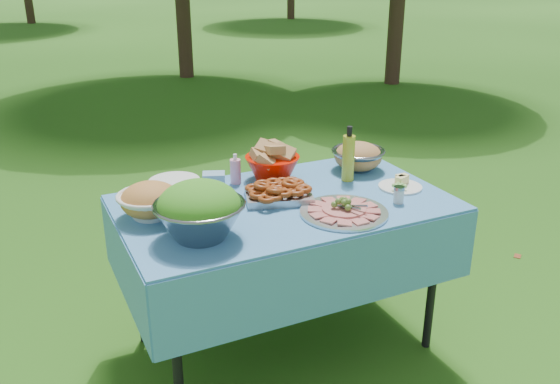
# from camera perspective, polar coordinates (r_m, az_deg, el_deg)

# --- Properties ---
(ground) EXTENTS (80.00, 80.00, 0.00)m
(ground) POSITION_cam_1_polar(r_m,az_deg,el_deg) (3.03, 0.40, -14.29)
(ground) COLOR #143609
(ground) RESTS_ON ground
(picnic_table) EXTENTS (1.46, 0.86, 0.76)m
(picnic_table) POSITION_cam_1_polar(r_m,az_deg,el_deg) (2.82, 0.43, -8.05)
(picnic_table) COLOR #7FCFF4
(picnic_table) RESTS_ON ground
(salad_bowl) EXTENTS (0.43, 0.43, 0.23)m
(salad_bowl) POSITION_cam_1_polar(r_m,az_deg,el_deg) (2.30, -7.77, -1.76)
(salad_bowl) COLOR gray
(salad_bowl) RESTS_ON picnic_table
(pasta_bowl_white) EXTENTS (0.29, 0.29, 0.15)m
(pasta_bowl_white) POSITION_cam_1_polar(r_m,az_deg,el_deg) (2.53, -12.40, -0.76)
(pasta_bowl_white) COLOR white
(pasta_bowl_white) RESTS_ON picnic_table
(plate_stack) EXTENTS (0.25, 0.25, 0.08)m
(plate_stack) POSITION_cam_1_polar(r_m,az_deg,el_deg) (2.75, -10.10, 0.44)
(plate_stack) COLOR white
(plate_stack) RESTS_ON picnic_table
(wipes_box) EXTENTS (0.12, 0.11, 0.09)m
(wipes_box) POSITION_cam_1_polar(r_m,az_deg,el_deg) (2.76, -6.37, 0.92)
(wipes_box) COLOR #7FACD3
(wipes_box) RESTS_ON picnic_table
(sanitizer_bottle) EXTENTS (0.05, 0.05, 0.15)m
(sanitizer_bottle) POSITION_cam_1_polar(r_m,az_deg,el_deg) (2.85, -4.31, 2.25)
(sanitizer_bottle) COLOR pink
(sanitizer_bottle) RESTS_ON picnic_table
(bread_bowl) EXTENTS (0.29, 0.29, 0.18)m
(bread_bowl) POSITION_cam_1_polar(r_m,az_deg,el_deg) (2.89, -0.74, 2.94)
(bread_bowl) COLOR red
(bread_bowl) RESTS_ON picnic_table
(pasta_bowl_steel) EXTENTS (0.33, 0.33, 0.14)m
(pasta_bowl_steel) POSITION_cam_1_polar(r_m,az_deg,el_deg) (3.06, 7.53, 3.47)
(pasta_bowl_steel) COLOR gray
(pasta_bowl_steel) RESTS_ON picnic_table
(fried_tray) EXTENTS (0.35, 0.29, 0.07)m
(fried_tray) POSITION_cam_1_polar(r_m,az_deg,el_deg) (2.66, -0.13, -0.04)
(fried_tray) COLOR #AAA9AD
(fried_tray) RESTS_ON picnic_table
(charcuterie_platter) EXTENTS (0.44, 0.44, 0.09)m
(charcuterie_platter) POSITION_cam_1_polar(r_m,az_deg,el_deg) (2.53, 6.20, -1.21)
(charcuterie_platter) COLOR silver
(charcuterie_platter) RESTS_ON picnic_table
(oil_bottle) EXTENTS (0.06, 0.06, 0.27)m
(oil_bottle) POSITION_cam_1_polar(r_m,az_deg,el_deg) (2.88, 6.62, 3.68)
(oil_bottle) COLOR #ADB72A
(oil_bottle) RESTS_ON picnic_table
(cheese_plate) EXTENTS (0.27, 0.27, 0.06)m
(cheese_plate) POSITION_cam_1_polar(r_m,az_deg,el_deg) (2.86, 11.53, 0.94)
(cheese_plate) COLOR white
(cheese_plate) RESTS_ON picnic_table
(shaker) EXTENTS (0.06, 0.06, 0.08)m
(shaker) POSITION_cam_1_polar(r_m,az_deg,el_deg) (2.68, 11.36, -0.26)
(shaker) COLOR silver
(shaker) RESTS_ON picnic_table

